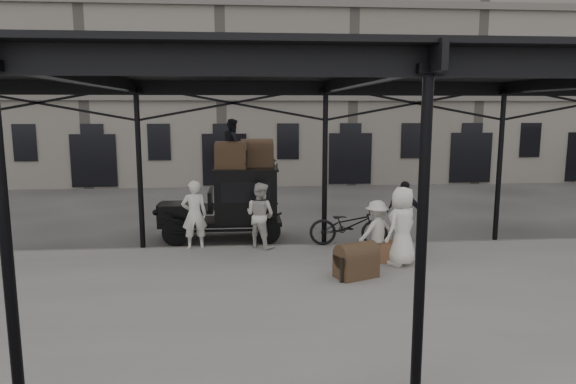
# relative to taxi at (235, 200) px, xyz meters

# --- Properties ---
(ground) EXTENTS (120.00, 120.00, 0.00)m
(ground) POSITION_rel_taxi_xyz_m (2.50, -3.32, -1.20)
(ground) COLOR #383533
(ground) RESTS_ON ground
(platform) EXTENTS (28.00, 8.00, 0.15)m
(platform) POSITION_rel_taxi_xyz_m (2.50, -5.32, -1.13)
(platform) COLOR slate
(platform) RESTS_ON ground
(canopy) EXTENTS (22.50, 9.00, 4.74)m
(canopy) POSITION_rel_taxi_xyz_m (2.50, -5.05, 3.39)
(canopy) COLOR black
(canopy) RESTS_ON ground
(building_frontage) EXTENTS (64.00, 8.00, 14.00)m
(building_frontage) POSITION_rel_taxi_xyz_m (2.50, 14.68, 5.80)
(building_frontage) COLOR slate
(building_frontage) RESTS_ON ground
(taxi) EXTENTS (3.65, 1.55, 2.18)m
(taxi) POSITION_rel_taxi_xyz_m (0.00, 0.00, 0.00)
(taxi) COLOR black
(taxi) RESTS_ON ground
(porter_left) EXTENTS (0.76, 0.57, 1.87)m
(porter_left) POSITION_rel_taxi_xyz_m (-1.07, -1.52, -0.12)
(porter_left) COLOR beige
(porter_left) RESTS_ON platform
(porter_midleft) EXTENTS (1.10, 1.06, 1.79)m
(porter_midleft) POSITION_rel_taxi_xyz_m (0.70, -1.54, -0.16)
(porter_midleft) COLOR beige
(porter_midleft) RESTS_ON platform
(porter_centre) EXTENTS (1.11, 1.05, 1.91)m
(porter_centre) POSITION_rel_taxi_xyz_m (4.05, -3.45, -0.10)
(porter_centre) COLOR silver
(porter_centre) RESTS_ON platform
(porter_official) EXTENTS (1.07, 1.01, 1.77)m
(porter_official) POSITION_rel_taxi_xyz_m (4.72, -1.52, -0.17)
(porter_official) COLOR black
(porter_official) RESTS_ON platform
(porter_right) EXTENTS (1.14, 0.91, 1.55)m
(porter_right) POSITION_rel_taxi_xyz_m (3.50, -3.19, -0.28)
(porter_right) COLOR beige
(porter_right) RESTS_ON platform
(bicycle) EXTENTS (2.24, 0.99, 1.14)m
(bicycle) POSITION_rel_taxi_xyz_m (3.15, -1.56, -0.48)
(bicycle) COLOR black
(bicycle) RESTS_ON platform
(porter_roof) EXTENTS (0.61, 0.75, 1.44)m
(porter_roof) POSITION_rel_taxi_xyz_m (-0.03, -0.10, 1.70)
(porter_roof) COLOR black
(porter_roof) RESTS_ON taxi
(steamer_trunk_roof_near) EXTENTS (0.97, 0.67, 0.66)m
(steamer_trunk_roof_near) POSITION_rel_taxi_xyz_m (-0.08, -0.25, 1.31)
(steamer_trunk_roof_near) COLOR #4E3524
(steamer_trunk_roof_near) RESTS_ON taxi
(steamer_trunk_roof_far) EXTENTS (1.00, 0.66, 0.70)m
(steamer_trunk_roof_far) POSITION_rel_taxi_xyz_m (0.67, 0.20, 1.32)
(steamer_trunk_roof_far) COLOR #4E3524
(steamer_trunk_roof_far) RESTS_ON taxi
(steamer_trunk_platform) EXTENTS (1.05, 0.86, 0.67)m
(steamer_trunk_platform) POSITION_rel_taxi_xyz_m (2.77, -4.28, -0.72)
(steamer_trunk_platform) COLOR #4E3524
(steamer_trunk_platform) RESTS_ON platform
(wicker_hamper) EXTENTS (0.72, 0.64, 0.50)m
(wicker_hamper) POSITION_rel_taxi_xyz_m (3.90, -3.20, -0.80)
(wicker_hamper) COLOR brown
(wicker_hamper) RESTS_ON platform
(suitcase_upright) EXTENTS (0.18, 0.61, 0.45)m
(suitcase_upright) POSITION_rel_taxi_xyz_m (4.42, -2.72, -0.83)
(suitcase_upright) COLOR #4E3524
(suitcase_upright) RESTS_ON platform
(suitcase_flat) EXTENTS (0.58, 0.47, 0.40)m
(suitcase_flat) POSITION_rel_taxi_xyz_m (4.05, -2.76, -0.85)
(suitcase_flat) COLOR #4E3524
(suitcase_flat) RESTS_ON platform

